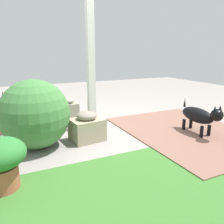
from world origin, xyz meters
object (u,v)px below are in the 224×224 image
at_px(round_shrub, 35,114).
at_px(terracotta_pot_spiky, 5,113).
at_px(stone_planter_nearest, 67,109).
at_px(dog, 200,116).
at_px(porch_pillar, 91,57).
at_px(terracotta_pot_tall, 38,112).
at_px(terracotta_pot_broad, 0,159).
at_px(stone_planter_mid, 87,127).

relative_size(round_shrub, terracotta_pot_spiky, 1.36).
bearing_deg(stone_planter_nearest, round_shrub, 57.58).
bearing_deg(terracotta_pot_spiky, dog, 152.98).
xyz_separation_m(round_shrub, terracotta_pot_spiky, (0.35, -0.78, -0.14)).
height_order(porch_pillar, stone_planter_nearest, porch_pillar).
bearing_deg(terracotta_pot_tall, dog, 144.33).
relative_size(stone_planter_nearest, dog, 0.55).
bearing_deg(terracotta_pot_broad, stone_planter_nearest, -119.76).
distance_m(round_shrub, terracotta_pot_broad, 0.99).
bearing_deg(porch_pillar, stone_planter_mid, 60.87).
xyz_separation_m(stone_planter_nearest, round_shrub, (0.71, 1.12, 0.27)).
relative_size(round_shrub, terracotta_pot_tall, 1.34).
xyz_separation_m(stone_planter_nearest, terracotta_pot_broad, (1.14, 2.00, 0.11)).
relative_size(stone_planter_nearest, terracotta_pot_broad, 0.84).
relative_size(stone_planter_nearest, round_shrub, 0.46).
height_order(terracotta_pot_tall, terracotta_pot_broad, terracotta_pot_tall).
bearing_deg(stone_planter_nearest, stone_planter_mid, 89.40).
bearing_deg(dog, terracotta_pot_spiky, -27.02).
bearing_deg(round_shrub, dog, 165.80).
distance_m(terracotta_pot_tall, dog, 2.68).
bearing_deg(stone_planter_mid, stone_planter_nearest, -90.60).
bearing_deg(terracotta_pot_broad, dog, -174.14).
height_order(stone_planter_mid, terracotta_pot_spiky, terracotta_pot_spiky).
bearing_deg(terracotta_pot_broad, terracotta_pot_tall, -107.95).
distance_m(stone_planter_nearest, terracotta_pot_spiky, 1.12).
relative_size(stone_planter_nearest, terracotta_pot_spiky, 0.63).
distance_m(stone_planter_nearest, round_shrub, 1.35).
xyz_separation_m(round_shrub, terracotta_pot_tall, (-0.17, -0.97, -0.22)).
bearing_deg(stone_planter_nearest, porch_pillar, 106.80).
height_order(porch_pillar, round_shrub, porch_pillar).
relative_size(stone_planter_mid, round_shrub, 0.54).
xyz_separation_m(stone_planter_nearest, stone_planter_mid, (0.01, 1.18, 0.00)).
xyz_separation_m(terracotta_pot_tall, terracotta_pot_spiky, (0.52, 0.19, 0.08)).
bearing_deg(stone_planter_nearest, terracotta_pot_tall, 15.49).
distance_m(stone_planter_mid, terracotta_pot_tall, 1.16).
distance_m(terracotta_pot_broad, terracotta_pot_spiky, 1.66).
relative_size(terracotta_pot_tall, dog, 0.89).
relative_size(terracotta_pot_broad, terracotta_pot_spiky, 0.74).
relative_size(porch_pillar, stone_planter_nearest, 5.52).
bearing_deg(porch_pillar, stone_planter_nearest, -73.20).
xyz_separation_m(round_shrub, terracotta_pot_broad, (0.43, 0.88, -0.16)).
bearing_deg(dog, round_shrub, -14.20).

